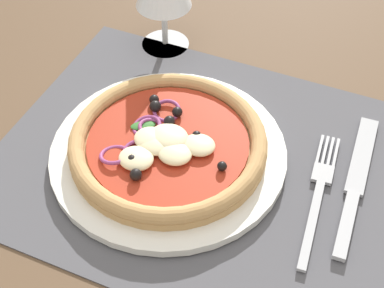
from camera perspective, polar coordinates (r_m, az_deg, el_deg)
The scene contains 6 objects.
ground_plane at distance 64.25cm, azimuth 0.85°, elevation -2.45°, with size 190.00×140.00×2.40cm, color brown.
placemat at distance 63.19cm, azimuth 0.87°, elevation -1.63°, with size 44.36×35.50×0.40cm, color #4C4C51.
plate at distance 63.03cm, azimuth -2.37°, elevation -0.88°, with size 26.08×26.08×1.00cm, color silver.
pizza at distance 61.81cm, azimuth -2.49°, elevation 0.10°, with size 21.62×21.62×2.65cm.
fork at distance 61.43cm, azimuth 12.59°, elevation -4.52°, with size 3.14×18.06×0.44cm.
knife at distance 63.15cm, azimuth 16.09°, elevation -3.58°, with size 2.67×20.06×0.62cm.
Camera 1 is at (15.60, -38.55, 47.78)cm, focal length 53.33 mm.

